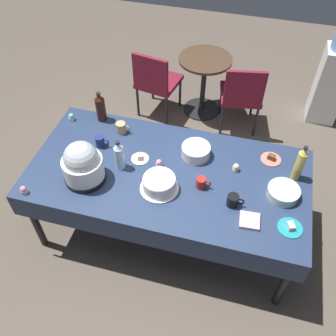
{
  "coord_description": "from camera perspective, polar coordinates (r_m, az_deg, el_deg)",
  "views": [
    {
      "loc": [
        0.51,
        -1.87,
        2.92
      ],
      "look_at": [
        0.0,
        0.0,
        0.8
      ],
      "focal_mm": 39.62,
      "sensor_mm": 36.0,
      "label": 1
    }
  ],
  "objects": [
    {
      "name": "ground",
      "position": [
        3.51,
        -0.0,
        -8.87
      ],
      "size": [
        9.0,
        9.0,
        0.0
      ],
      "primitive_type": "plane",
      "color": "brown"
    },
    {
      "name": "potluck_table",
      "position": [
        2.96,
        -0.0,
        -1.46
      ],
      "size": [
        2.2,
        1.1,
        0.75
      ],
      "color": "navy",
      "rests_on": "ground"
    },
    {
      "name": "frosted_layer_cake",
      "position": [
        2.76,
        -1.36,
        -2.44
      ],
      "size": [
        0.3,
        0.3,
        0.12
      ],
      "color": "silver",
      "rests_on": "potluck_table"
    },
    {
      "name": "slow_cooker",
      "position": [
        2.82,
        -13.02,
        0.57
      ],
      "size": [
        0.32,
        0.32,
        0.35
      ],
      "color": "black",
      "rests_on": "potluck_table"
    },
    {
      "name": "glass_salad_bowl",
      "position": [
        2.86,
        17.3,
        -3.6
      ],
      "size": [
        0.24,
        0.24,
        0.07
      ],
      "primitive_type": "cylinder",
      "color": "#B2C6BC",
      "rests_on": "potluck_table"
    },
    {
      "name": "ceramic_snack_bowl",
      "position": [
        3.01,
        4.31,
        2.61
      ],
      "size": [
        0.23,
        0.23,
        0.1
      ],
      "primitive_type": "cylinder",
      "color": "silver",
      "rests_on": "potluck_table"
    },
    {
      "name": "dessert_plate_coral",
      "position": [
        3.11,
        15.56,
        1.41
      ],
      "size": [
        0.16,
        0.16,
        0.05
      ],
      "color": "#E07266",
      "rests_on": "potluck_table"
    },
    {
      "name": "dessert_plate_teal",
      "position": [
        2.72,
        18.28,
        -8.65
      ],
      "size": [
        0.17,
        0.17,
        0.05
      ],
      "color": "teal",
      "rests_on": "potluck_table"
    },
    {
      "name": "dessert_plate_cream",
      "position": [
        3.01,
        -4.33,
        1.55
      ],
      "size": [
        0.15,
        0.15,
        0.05
      ],
      "color": "beige",
      "rests_on": "potluck_table"
    },
    {
      "name": "cupcake_cocoa",
      "position": [
        2.93,
        -1.39,
        0.74
      ],
      "size": [
        0.05,
        0.05,
        0.07
      ],
      "color": "beige",
      "rests_on": "potluck_table"
    },
    {
      "name": "cupcake_berry",
      "position": [
        3.08,
        -14.81,
        1.68
      ],
      "size": [
        0.05,
        0.05,
        0.07
      ],
      "color": "beige",
      "rests_on": "potluck_table"
    },
    {
      "name": "cupcake_lemon",
      "position": [
        2.95,
        -21.32,
        -3.18
      ],
      "size": [
        0.05,
        0.05,
        0.07
      ],
      "color": "beige",
      "rests_on": "potluck_table"
    },
    {
      "name": "cupcake_mint",
      "position": [
        3.46,
        -14.63,
        7.6
      ],
      "size": [
        0.05,
        0.05,
        0.07
      ],
      "color": "beige",
      "rests_on": "potluck_table"
    },
    {
      "name": "cupcake_vanilla",
      "position": [
        2.95,
        10.41,
        0.07
      ],
      "size": [
        0.05,
        0.05,
        0.07
      ],
      "color": "beige",
      "rests_on": "potluck_table"
    },
    {
      "name": "soda_bottle_ginger_ale",
      "position": [
        2.93,
        19.62,
        0.63
      ],
      "size": [
        0.07,
        0.07,
        0.33
      ],
      "color": "gold",
      "rests_on": "potluck_table"
    },
    {
      "name": "soda_bottle_water",
      "position": [
        2.88,
        -7.5,
        1.9
      ],
      "size": [
        0.07,
        0.07,
        0.27
      ],
      "color": "silver",
      "rests_on": "potluck_table"
    },
    {
      "name": "soda_bottle_cola",
      "position": [
        3.34,
        -10.34,
        9.16
      ],
      "size": [
        0.09,
        0.09,
        0.29
      ],
      "color": "#33190F",
      "rests_on": "potluck_table"
    },
    {
      "name": "coffee_mug_black",
      "position": [
        2.71,
        9.98,
        -4.94
      ],
      "size": [
        0.13,
        0.08,
        0.1
      ],
      "color": "black",
      "rests_on": "potluck_table"
    },
    {
      "name": "coffee_mug_tan",
      "position": [
        3.24,
        -7.2,
        6.18
      ],
      "size": [
        0.13,
        0.09,
        0.1
      ],
      "color": "tan",
      "rests_on": "potluck_table"
    },
    {
      "name": "coffee_mug_red",
      "position": [
        2.79,
        5.16,
        -2.27
      ],
      "size": [
        0.12,
        0.08,
        0.09
      ],
      "color": "#B2231E",
      "rests_on": "potluck_table"
    },
    {
      "name": "coffee_mug_navy",
      "position": [
        3.14,
        -10.36,
        4.05
      ],
      "size": [
        0.12,
        0.08,
        0.1
      ],
      "color": "navy",
      "rests_on": "potluck_table"
    },
    {
      "name": "paper_napkin_stack",
      "position": [
        2.68,
        12.44,
        -7.91
      ],
      "size": [
        0.15,
        0.15,
        0.02
      ],
      "primitive_type": "cube",
      "rotation": [
        0.0,
        0.0,
        0.07
      ],
      "color": "pink",
      "rests_on": "potluck_table"
    },
    {
      "name": "maroon_chair_left",
      "position": [
        4.33,
        -1.89,
        13.37
      ],
      "size": [
        0.51,
        0.51,
        0.85
      ],
      "color": "maroon",
      "rests_on": "ground"
    },
    {
      "name": "maroon_chair_right",
      "position": [
        4.2,
        11.28,
        11.16
      ],
      "size": [
        0.52,
        0.52,
        0.85
      ],
      "color": "maroon",
      "rests_on": "ground"
    },
    {
      "name": "round_cafe_table",
      "position": [
        4.41,
        5.57,
        13.98
      ],
      "size": [
        0.6,
        0.6,
        0.72
      ],
      "color": "#473323",
      "rests_on": "ground"
    },
    {
      "name": "water_cooler",
      "position": [
        4.62,
        24.16,
        12.94
      ],
      "size": [
        0.32,
        0.32,
        1.24
      ],
      "color": "silver",
      "rests_on": "ground"
    }
  ]
}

